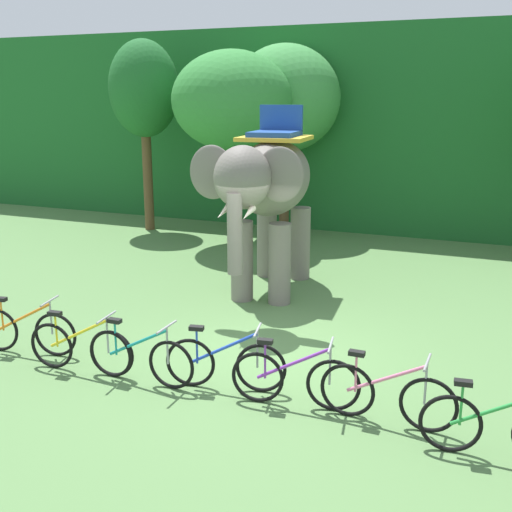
# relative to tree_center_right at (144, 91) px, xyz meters

# --- Properties ---
(ground_plane) EXTENTS (80.00, 80.00, 0.00)m
(ground_plane) POSITION_rel_tree_center_right_xyz_m (6.71, -7.41, -4.10)
(ground_plane) COLOR #567F47
(foliage_hedge) EXTENTS (36.00, 6.00, 5.92)m
(foliage_hedge) POSITION_rel_tree_center_right_xyz_m (6.71, 4.83, -1.14)
(foliage_hedge) COLOR #1E6028
(foliage_hedge) RESTS_ON ground
(tree_center_right) EXTENTS (2.03, 2.03, 5.54)m
(tree_center_right) POSITION_rel_tree_center_right_xyz_m (0.00, 0.00, 0.00)
(tree_center_right) COLOR brown
(tree_center_right) RESTS_ON ground
(tree_far_left) EXTENTS (3.17, 3.17, 5.13)m
(tree_far_left) POSITION_rel_tree_center_right_xyz_m (3.11, -0.70, -0.28)
(tree_far_left) COLOR brown
(tree_far_left) RESTS_ON ground
(tree_right) EXTENTS (3.12, 3.12, 5.38)m
(tree_right) POSITION_rel_tree_center_right_xyz_m (3.94, 1.13, -0.24)
(tree_right) COLOR brown
(tree_right) RESTS_ON ground
(elephant) EXTENTS (2.09, 4.21, 3.78)m
(elephant) POSITION_rel_tree_center_right_xyz_m (5.62, -4.49, -1.90)
(elephant) COLOR slate
(elephant) RESTS_ON ground
(bike_orange) EXTENTS (1.69, 0.52, 0.92)m
(bike_orange) POSITION_rel_tree_center_right_xyz_m (3.21, -8.83, -3.72)
(bike_orange) COLOR black
(bike_orange) RESTS_ON ground
(bike_yellow) EXTENTS (1.71, 0.52, 0.92)m
(bike_yellow) POSITION_rel_tree_center_right_xyz_m (4.44, -9.07, -3.72)
(bike_yellow) COLOR black
(bike_yellow) RESTS_ON ground
(bike_teal) EXTENTS (1.71, 0.52, 0.92)m
(bike_teal) POSITION_rel_tree_center_right_xyz_m (5.43, -9.03, -3.72)
(bike_teal) COLOR black
(bike_teal) RESTS_ON ground
(bike_blue) EXTENTS (1.68, 0.55, 0.92)m
(bike_blue) POSITION_rel_tree_center_right_xyz_m (6.63, -8.76, -3.72)
(bike_blue) COLOR black
(bike_blue) RESTS_ON ground
(bike_purple) EXTENTS (1.70, 0.52, 0.92)m
(bike_purple) POSITION_rel_tree_center_right_xyz_m (7.68, -8.86, -3.72)
(bike_purple) COLOR black
(bike_purple) RESTS_ON ground
(bike_pink) EXTENTS (1.71, 0.52, 0.92)m
(bike_pink) POSITION_rel_tree_center_right_xyz_m (8.87, -8.85, -3.72)
(bike_pink) COLOR black
(bike_pink) RESTS_ON ground
(bike_green) EXTENTS (1.70, 0.52, 0.92)m
(bike_green) POSITION_rel_tree_center_right_xyz_m (10.15, -9.15, -3.72)
(bike_green) COLOR black
(bike_green) RESTS_ON ground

